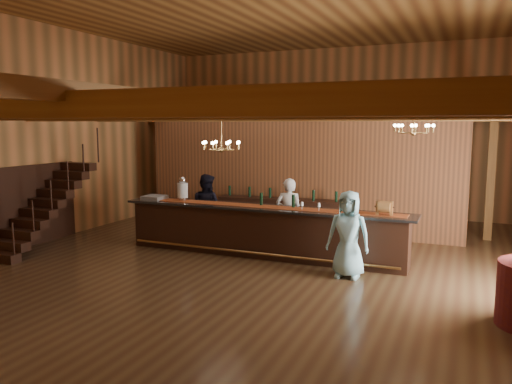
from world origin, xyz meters
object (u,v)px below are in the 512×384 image
at_px(staff_second, 206,208).
at_px(chandelier_right, 414,128).
at_px(floor_plant, 436,218).
at_px(guest, 348,234).
at_px(beverage_dispenser, 183,189).
at_px(bartender, 289,215).
at_px(tasting_bar, 262,231).
at_px(chandelier_left, 221,145).
at_px(raffle_drum, 384,207).
at_px(backbar_shelf, 280,216).

bearing_deg(staff_second, chandelier_right, -172.94).
bearing_deg(floor_plant, guest, -109.82).
relative_size(guest, floor_plant, 1.43).
xyz_separation_m(beverage_dispenser, bartender, (2.53, 0.63, -0.55)).
xyz_separation_m(tasting_bar, bartender, (0.41, 0.68, 0.29)).
height_order(chandelier_left, guest, chandelier_left).
bearing_deg(guest, chandelier_left, -174.19).
relative_size(chandelier_left, guest, 0.47).
bearing_deg(chandelier_right, chandelier_left, -156.48).
height_order(chandelier_left, chandelier_right, same).
relative_size(staff_second, floor_plant, 1.45).
height_order(staff_second, guest, staff_second).
xyz_separation_m(chandelier_left, bartender, (0.89, 1.75, -1.70)).
height_order(raffle_drum, guest, guest).
bearing_deg(raffle_drum, chandelier_right, 51.31).
relative_size(staff_second, guest, 1.01).
bearing_deg(staff_second, beverage_dispenser, 76.15).
bearing_deg(staff_second, raffle_drum, 179.78).
distance_m(raffle_drum, chandelier_left, 3.59).
bearing_deg(beverage_dispenser, chandelier_right, 5.07).
xyz_separation_m(beverage_dispenser, guest, (4.29, -0.89, -0.56)).
relative_size(bartender, floor_plant, 1.44).
height_order(beverage_dispenser, floor_plant, beverage_dispenser).
relative_size(tasting_bar, backbar_shelf, 1.95).
bearing_deg(tasting_bar, beverage_dispenser, 178.50).
relative_size(beverage_dispenser, floor_plant, 0.50).
bearing_deg(guest, tasting_bar, 159.63).
xyz_separation_m(tasting_bar, chandelier_left, (-0.48, -1.07, 1.99)).
height_order(tasting_bar, staff_second, staff_second).
bearing_deg(bartender, tasting_bar, 49.57).
distance_m(raffle_drum, chandelier_right, 1.76).
bearing_deg(chandelier_left, floor_plant, 45.43).
height_order(raffle_drum, staff_second, staff_second).
bearing_deg(floor_plant, raffle_drum, -105.28).
distance_m(chandelier_right, staff_second, 5.42).
bearing_deg(beverage_dispenser, floor_plant, 27.69).
relative_size(raffle_drum, chandelier_left, 0.42).
bearing_deg(chandelier_left, guest, 4.94).
height_order(tasting_bar, backbar_shelf, tasting_bar).
distance_m(tasting_bar, chandelier_left, 2.31).
bearing_deg(tasting_bar, guest, -21.36).
height_order(bartender, staff_second, staff_second).
bearing_deg(guest, chandelier_right, 54.33).
relative_size(raffle_drum, chandelier_right, 0.42).
distance_m(beverage_dispenser, staff_second, 0.91).
bearing_deg(raffle_drum, backbar_shelf, 142.99).
bearing_deg(backbar_shelf, floor_plant, 7.26).
bearing_deg(chandelier_right, guest, -126.53).
distance_m(raffle_drum, guest, 1.07).
bearing_deg(tasting_bar, backbar_shelf, 99.91).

